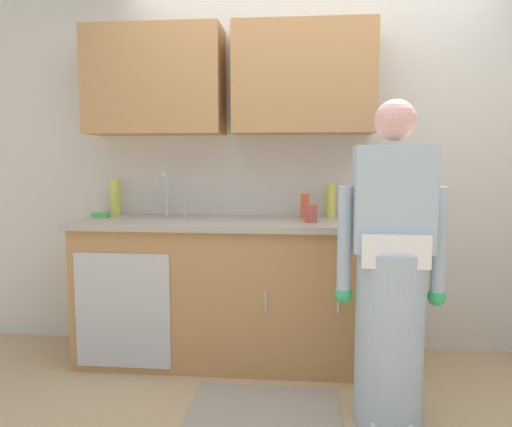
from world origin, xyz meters
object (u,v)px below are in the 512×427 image
object	(u,v)px
sponge	(101,215)
bottle_water_tall	(115,197)
bottle_water_short	(331,201)
knife_on_counter	(350,220)
person_at_sink	(391,288)
cup_by_sink	(310,214)
sink	(167,221)
bottle_soap	(305,206)

from	to	relation	value
sponge	bottle_water_tall	bearing A→B (deg)	74.37
bottle_water_short	knife_on_counter	xyz separation A→B (m)	(0.11, -0.18, -0.11)
person_at_sink	cup_by_sink	xyz separation A→B (m)	(-0.39, 0.63, 0.30)
sink	bottle_water_tall	bearing A→B (deg)	154.19
sink	knife_on_counter	distance (m)	1.20
person_at_sink	bottle_soap	xyz separation A→B (m)	(-0.43, 0.88, 0.33)
person_at_sink	bottle_water_tall	size ratio (longest dim) A/B	6.54
bottle_water_tall	cup_by_sink	distance (m)	1.41
person_at_sink	sponge	world-z (taller)	person_at_sink
bottle_soap	bottle_water_tall	size ratio (longest dim) A/B	0.66
sink	bottle_water_short	world-z (taller)	sink
bottle_water_short	cup_by_sink	bearing A→B (deg)	-115.29
person_at_sink	sponge	distance (m)	1.99
bottle_water_short	sponge	world-z (taller)	bottle_water_short
person_at_sink	knife_on_counter	xyz separation A→B (m)	(-0.14, 0.75, 0.25)
person_at_sink	knife_on_counter	distance (m)	0.80
sink	knife_on_counter	size ratio (longest dim) A/B	2.08
sink	bottle_soap	world-z (taller)	sink
knife_on_counter	sink	bearing A→B (deg)	-86.16
cup_by_sink	knife_on_counter	xyz separation A→B (m)	(0.26, 0.11, -0.05)
bottle_water_short	bottle_water_tall	bearing A→B (deg)	-179.76
sink	sponge	size ratio (longest dim) A/B	4.55
bottle_soap	knife_on_counter	size ratio (longest dim) A/B	0.68
bottle_water_short	cup_by_sink	xyz separation A→B (m)	(-0.14, -0.30, -0.06)
bottle_water_short	sponge	distance (m)	1.57
cup_by_sink	sponge	distance (m)	1.43
sponge	bottle_water_short	bearing A→B (deg)	6.00
cup_by_sink	sponge	size ratio (longest dim) A/B	0.99
sink	bottle_water_short	distance (m)	1.11
knife_on_counter	sponge	bearing A→B (deg)	-88.29
bottle_soap	bottle_water_short	distance (m)	0.19
bottle_soap	sink	bearing A→B (deg)	-170.17
person_at_sink	sponge	bearing A→B (deg)	157.04
bottle_water_short	knife_on_counter	distance (m)	0.24
person_at_sink	cup_by_sink	world-z (taller)	person_at_sink
sink	bottle_soap	bearing A→B (deg)	9.83
bottle_soap	sponge	world-z (taller)	bottle_soap
bottle_water_tall	sink	bearing A→B (deg)	-25.81
bottle_water_tall	sponge	xyz separation A→B (m)	(-0.04, -0.16, -0.11)
bottle_water_short	sponge	bearing A→B (deg)	-174.00
bottle_water_tall	knife_on_counter	bearing A→B (deg)	-6.21
bottle_water_tall	sponge	world-z (taller)	bottle_water_tall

